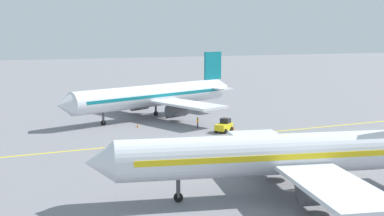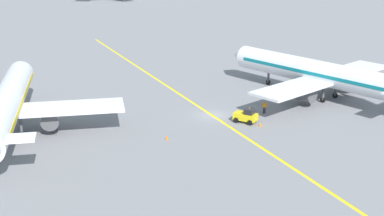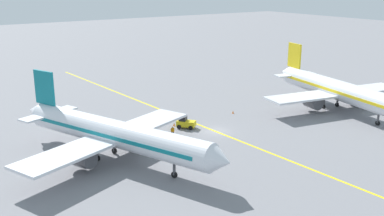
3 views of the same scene
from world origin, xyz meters
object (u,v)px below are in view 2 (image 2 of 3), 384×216
Objects in this scene: ground_crew_worker at (264,107)px; traffic_cone_near_nose at (262,93)px; traffic_cone_mid_apron at (260,124)px; traffic_cone_by_wingtip at (166,138)px; baggage_tug_white at (246,116)px; airplane_adjacent_stand at (322,74)px; airplane_at_gate at (7,105)px.

ground_crew_worker reaches higher than traffic_cone_near_nose.
traffic_cone_mid_apron is 1.00× the size of traffic_cone_by_wingtip.
baggage_tug_white reaches higher than traffic_cone_by_wingtip.
traffic_cone_mid_apron is at bearing -119.21° from traffic_cone_near_nose.
baggage_tug_white is (-15.22, -5.79, -2.81)m from airplane_adjacent_stand.
traffic_cone_near_nose is 14.44m from traffic_cone_mid_apron.
airplane_at_gate is at bearing 172.66° from ground_crew_worker.
ground_crew_worker reaches higher than traffic_cone_by_wingtip.
ground_crew_worker is at bearing 31.91° from baggage_tug_white.
airplane_adjacent_stand is 62.08× the size of traffic_cone_by_wingtip.
airplane_at_gate is 31.37m from traffic_cone_mid_apron.
airplane_adjacent_stand reaches higher than traffic_cone_by_wingtip.
airplane_at_gate is 10.82× the size of baggage_tug_white.
baggage_tug_white is (28.95, -6.75, -2.81)m from airplane_at_gate.
traffic_cone_by_wingtip is (-19.64, -12.73, 0.00)m from traffic_cone_near_nose.
ground_crew_worker is (32.97, -4.25, -2.80)m from airplane_at_gate.
baggage_tug_white is 1.95× the size of ground_crew_worker.
traffic_cone_near_nose is (36.99, 3.88, -3.43)m from airplane_at_gate.
traffic_cone_by_wingtip is (-12.59, -0.13, 0.00)m from traffic_cone_mid_apron.
traffic_cone_near_nose is at bearing 63.71° from ground_crew_worker.
airplane_at_gate is 64.39× the size of traffic_cone_near_nose.
traffic_cone_mid_apron is at bearing -124.12° from ground_crew_worker.
airplane_at_gate is 19.78m from traffic_cone_by_wingtip.
ground_crew_worker is 3.05× the size of traffic_cone_by_wingtip.
baggage_tug_white is 4.74m from ground_crew_worker.
traffic_cone_by_wingtip is at bearing -179.39° from traffic_cone_mid_apron.
baggage_tug_white is at bearing 116.71° from traffic_cone_mid_apron.
traffic_cone_near_nose is (-7.18, 4.84, -3.43)m from airplane_adjacent_stand.
traffic_cone_by_wingtip is (-11.60, -2.10, -0.63)m from baggage_tug_white.
airplane_adjacent_stand is at bearing 20.83° from baggage_tug_white.
traffic_cone_near_nose is 1.00× the size of traffic_cone_mid_apron.
baggage_tug_white reaches higher than traffic_cone_mid_apron.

